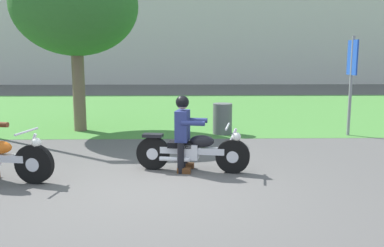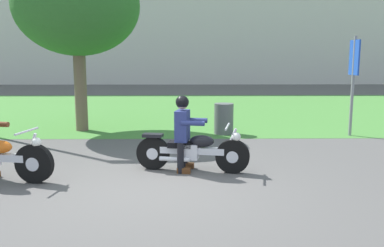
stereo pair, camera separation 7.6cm
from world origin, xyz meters
name	(u,v)px [view 2 (the right image)]	position (x,y,z in m)	size (l,w,h in m)	color
ground	(151,187)	(0.00, 0.00, 0.00)	(120.00, 120.00, 0.00)	#565451
grass_verge	(172,109)	(0.00, 9.95, 0.00)	(60.00, 12.00, 0.01)	#478438
motorcycle_lead	(192,151)	(0.67, 0.95, 0.38)	(2.07, 0.72, 0.86)	black
rider_lead	(183,127)	(0.51, 0.99, 0.81)	(0.61, 0.53, 1.39)	black
tree_roadside	(77,6)	(-2.40, 5.22, 3.43)	(3.40, 3.40, 4.81)	brown
trash_can	(224,119)	(1.57, 4.63, 0.41)	(0.52, 0.52, 0.83)	#595E5B
sign_banner	(354,70)	(4.90, 4.35, 1.72)	(0.08, 0.60, 2.60)	gray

